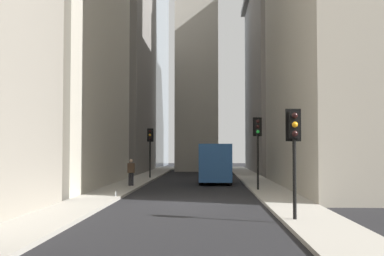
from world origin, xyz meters
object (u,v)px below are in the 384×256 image
(pedestrian, at_px, (131,171))
(sedan_black, at_px, (214,168))
(discarded_bottle, at_px, (116,194))
(traffic_light_midblock, at_px, (258,136))
(traffic_light_foreground, at_px, (294,138))
(delivery_truck, at_px, (215,163))
(traffic_light_far_junction, at_px, (150,141))

(pedestrian, bearing_deg, sedan_black, -18.72)
(pedestrian, height_order, discarded_bottle, pedestrian)
(traffic_light_midblock, bearing_deg, pedestrian, 70.53)
(traffic_light_midblock, xyz_separation_m, pedestrian, (2.77, 7.83, -2.16))
(traffic_light_foreground, height_order, discarded_bottle, traffic_light_foreground)
(sedan_black, distance_m, pedestrian, 16.91)
(delivery_truck, xyz_separation_m, traffic_light_foreground, (-19.69, -2.42, 1.39))
(sedan_black, bearing_deg, discarded_bottle, 167.78)
(traffic_light_far_junction, bearing_deg, traffic_light_foreground, -162.35)
(delivery_truck, height_order, traffic_light_midblock, traffic_light_midblock)
(traffic_light_midblock, xyz_separation_m, traffic_light_far_junction, (11.99, 7.71, -0.09))
(traffic_light_foreground, relative_size, pedestrian, 2.17)
(delivery_truck, distance_m, traffic_light_far_junction, 7.21)
(traffic_light_foreground, relative_size, traffic_light_far_junction, 0.91)
(traffic_light_midblock, height_order, pedestrian, traffic_light_midblock)
(traffic_light_far_junction, relative_size, pedestrian, 2.39)
(traffic_light_foreground, relative_size, traffic_light_midblock, 0.88)
(sedan_black, relative_size, traffic_light_midblock, 1.03)
(sedan_black, distance_m, traffic_light_foreground, 31.24)
(traffic_light_foreground, distance_m, discarded_bottle, 11.10)
(delivery_truck, relative_size, pedestrian, 3.80)
(delivery_truck, distance_m, pedestrian, 7.15)
(traffic_light_foreground, distance_m, traffic_light_midblock, 12.29)
(discarded_bottle, bearing_deg, traffic_light_far_junction, 0.92)
(traffic_light_foreground, xyz_separation_m, discarded_bottle, (7.79, 7.46, -2.60))
(traffic_light_foreground, bearing_deg, traffic_light_midblock, 0.08)
(discarded_bottle, bearing_deg, traffic_light_foreground, -136.22)
(sedan_black, xyz_separation_m, traffic_light_midblock, (-18.78, -2.40, 2.56))
(traffic_light_foreground, height_order, traffic_light_far_junction, traffic_light_far_junction)
(traffic_light_far_junction, bearing_deg, discarded_bottle, -179.08)
(traffic_light_far_junction, xyz_separation_m, pedestrian, (-9.23, 0.12, -2.06))
(delivery_truck, height_order, traffic_light_far_junction, traffic_light_far_junction)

